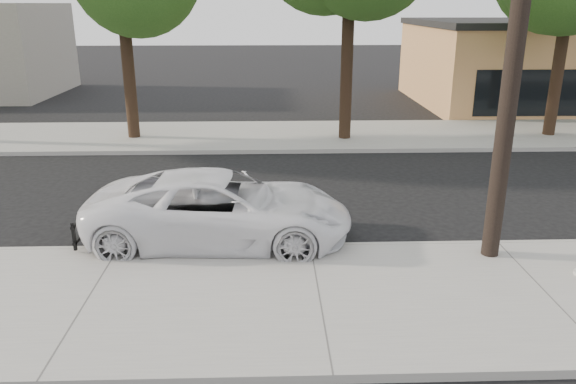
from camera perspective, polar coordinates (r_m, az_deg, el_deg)
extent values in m
plane|color=black|center=(13.88, 1.66, -2.38)|extent=(120.00, 120.00, 0.00)
cube|color=gray|center=(9.96, 3.19, -10.85)|extent=(90.00, 4.40, 0.15)
cube|color=gray|center=(22.00, 0.31, 5.75)|extent=(90.00, 5.00, 0.15)
cube|color=#9E9B93|center=(11.92, 2.27, -5.65)|extent=(90.00, 0.12, 0.16)
cylinder|color=black|center=(11.16, 22.36, 15.64)|extent=(0.34, 0.34, 9.00)
cylinder|color=black|center=(21.93, -15.81, 10.86)|extent=(0.44, 0.44, 4.25)
cylinder|color=black|center=(21.07, 5.96, 11.84)|extent=(0.44, 0.44, 4.75)
cylinder|color=black|center=(23.81, 25.64, 10.50)|extent=(0.44, 0.44, 4.40)
imported|color=white|center=(12.15, -6.85, -1.69)|extent=(5.73, 2.85, 1.56)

